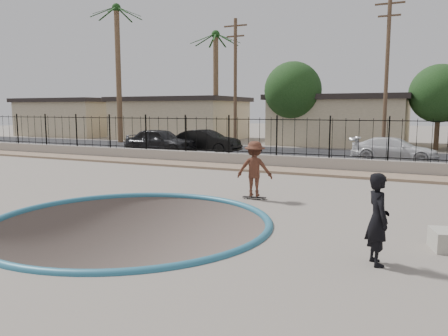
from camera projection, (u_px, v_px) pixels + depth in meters
ground at (286, 185)px, 22.57m from camera, size 120.00×120.00×2.20m
bowl_pit at (130, 223)px, 10.77m from camera, size 6.84×6.84×1.80m
coping_ring at (130, 223)px, 10.77m from camera, size 7.04×7.04×0.20m
rock_strip at (269, 169)px, 19.91m from camera, size 42.00×1.60×0.11m
retaining_wall at (276, 162)px, 20.86m from camera, size 42.00×0.45×0.60m
fence at (277, 136)px, 20.70m from camera, size 40.00×0.04×1.80m
street at (311, 154)px, 26.90m from camera, size 90.00×8.00×0.04m
house_west_far at (77, 117)px, 46.99m from camera, size 10.60×8.60×3.90m
house_west at (180, 118)px, 41.50m from camera, size 11.60×8.60×3.90m
house_center at (341, 119)px, 35.16m from camera, size 10.60×8.60×3.90m
palm_left at (118, 46)px, 35.72m from camera, size 2.30×2.30×11.30m
palm_mid at (216, 62)px, 36.51m from camera, size 2.30×2.30×9.30m
utility_pole_left at (235, 82)px, 30.61m from camera, size 1.70×0.24×9.00m
utility_pole_mid at (387, 73)px, 26.34m from camera, size 1.70×0.24×9.50m
street_tree_left at (293, 91)px, 32.99m from camera, size 4.32×4.32×6.36m
street_tree_mid at (439, 94)px, 29.71m from camera, size 3.96×3.96×5.83m
skater at (255, 172)px, 13.51m from camera, size 1.20×0.82×1.71m
skateboard at (254, 197)px, 13.62m from camera, size 0.75×0.30×0.06m
videographer at (378, 219)px, 7.78m from camera, size 0.62×0.72×1.67m
car_a at (161, 141)px, 27.24m from camera, size 4.69×2.04×1.58m
car_b at (206, 141)px, 27.65m from camera, size 4.42×1.54×1.45m
car_c at (394, 150)px, 22.93m from camera, size 4.49×2.08×1.27m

